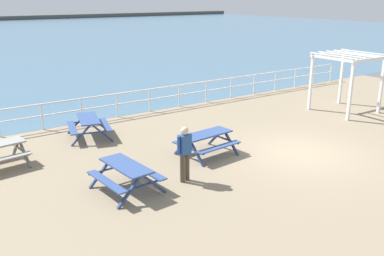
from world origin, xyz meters
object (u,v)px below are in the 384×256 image
picnic_table_far_left (207,138)px  visitor (185,151)px  picnic_table_near_right (89,123)px  lattice_pergola (347,69)px  picnic_table_mid_centre (126,171)px

picnic_table_far_left → visitor: (-1.79, -1.36, 0.36)m
picnic_table_near_right → visitor: size_ratio=1.27×
picnic_table_near_right → lattice_pergola: (11.28, -3.08, 1.41)m
picnic_table_near_right → picnic_table_mid_centre: 5.06m
picnic_table_mid_centre → visitor: size_ratio=1.16×
picnic_table_far_left → lattice_pergola: 8.85m
picnic_table_near_right → lattice_pergola: lattice_pergola is taller
picnic_table_near_right → lattice_pergola: bearing=-90.9°
picnic_table_far_left → picnic_table_mid_centre: bearing=-169.8°
picnic_table_mid_centre → visitor: bearing=-108.3°
picnic_table_near_right → picnic_table_far_left: 4.79m
lattice_pergola → picnic_table_far_left: bearing=-172.4°
visitor → lattice_pergola: 10.78m
picnic_table_far_left → visitor: visitor is taller
picnic_table_near_right → visitor: visitor is taller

